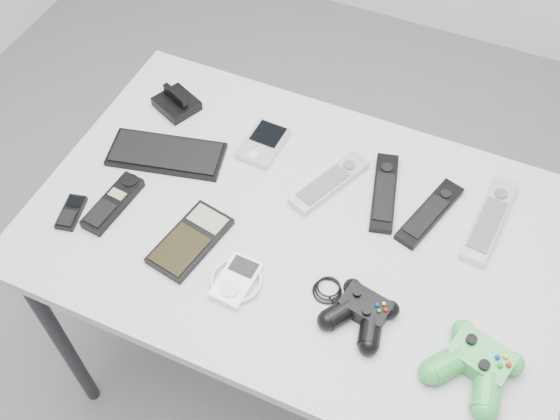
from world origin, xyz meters
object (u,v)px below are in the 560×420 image
at_px(pda_keyboard, 166,154).
at_px(mobile_phone, 71,212).
at_px(remote_silver_a, 330,182).
at_px(remote_silver_b, 490,219).
at_px(controller_black, 362,311).
at_px(calculator, 190,240).
at_px(mp3_player, 236,280).
at_px(pda, 263,143).
at_px(desk, 301,243).
at_px(remote_black_a, 384,192).
at_px(controller_green, 476,364).
at_px(cordless_handset, 113,203).
at_px(remote_black_b, 430,213).

height_order(pda_keyboard, mobile_phone, same).
height_order(pda_keyboard, remote_silver_a, remote_silver_a).
distance_m(remote_silver_b, controller_black, 0.36).
xyz_separation_m(pda_keyboard, remote_silver_a, (0.37, 0.07, 0.00)).
bearing_deg(calculator, remote_silver_a, 61.68).
height_order(mp3_player, controller_black, controller_black).
bearing_deg(controller_black, remote_silver_a, 132.80).
height_order(pda, remote_silver_b, remote_silver_b).
height_order(calculator, controller_black, controller_black).
bearing_deg(desk, remote_black_a, 48.57).
relative_size(remote_silver_a, controller_green, 1.24).
distance_m(pda_keyboard, calculator, 0.25).
height_order(desk, remote_silver_b, remote_silver_b).
bearing_deg(cordless_handset, controller_black, 1.92).
distance_m(pda, controller_green, 0.67).
xyz_separation_m(remote_silver_a, remote_silver_b, (0.34, 0.04, 0.00)).
bearing_deg(controller_green, desk, 173.14).
bearing_deg(remote_silver_b, mobile_phone, -152.51).
bearing_deg(remote_black_a, remote_silver_a, 177.11).
xyz_separation_m(calculator, controller_black, (0.38, -0.02, 0.01)).
distance_m(pda, remote_silver_a, 0.19).
xyz_separation_m(pda_keyboard, cordless_handset, (-0.03, -0.17, 0.00)).
distance_m(pda, remote_black_b, 0.41).
height_order(calculator, mp3_player, mp3_player).
bearing_deg(remote_black_b, remote_black_a, -170.79).
bearing_deg(calculator, remote_black_a, 51.26).
height_order(remote_silver_a, mp3_player, remote_silver_a).
height_order(remote_silver_a, controller_green, controller_green).
bearing_deg(pda_keyboard, pda, 18.64).
xyz_separation_m(desk, controller_green, (0.41, -0.17, 0.09)).
bearing_deg(mobile_phone, pda, 36.54).
distance_m(desk, remote_silver_a, 0.15).
xyz_separation_m(remote_black_b, mobile_phone, (-0.70, -0.31, -0.00)).
xyz_separation_m(pda, controller_black, (0.35, -0.32, 0.01)).
bearing_deg(mobile_phone, controller_black, -11.32).
height_order(pda, remote_black_a, same).
xyz_separation_m(mp3_player, controller_green, (0.47, 0.01, 0.02)).
xyz_separation_m(mobile_phone, cordless_handset, (0.07, 0.05, 0.00)).
relative_size(pda_keyboard, calculator, 1.43).
height_order(desk, controller_black, controller_black).
bearing_deg(calculator, pda, 95.73).
xyz_separation_m(desk, calculator, (-0.19, -0.13, 0.07)).
xyz_separation_m(pda_keyboard, mp3_player, (0.29, -0.23, 0.00)).
bearing_deg(desk, pda, 134.42).
distance_m(pda_keyboard, remote_black_a, 0.50).
relative_size(pda, controller_green, 0.77).
xyz_separation_m(remote_silver_a, mp3_player, (-0.08, -0.30, -0.00)).
height_order(remote_black_a, controller_green, controller_green).
height_order(remote_silver_a, remote_black_b, remote_silver_a).
relative_size(mp3_player, controller_black, 0.51).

